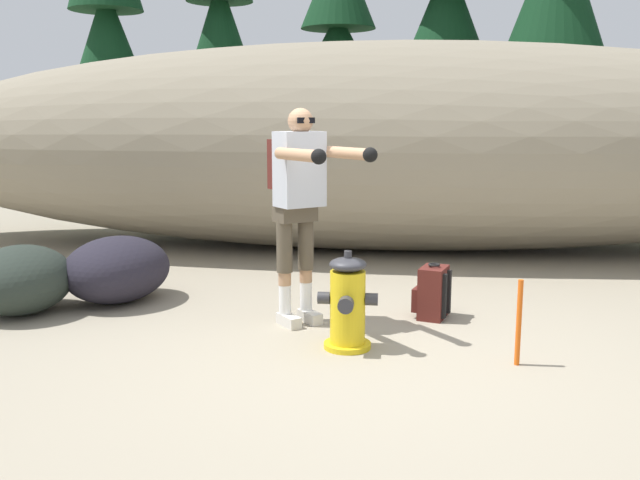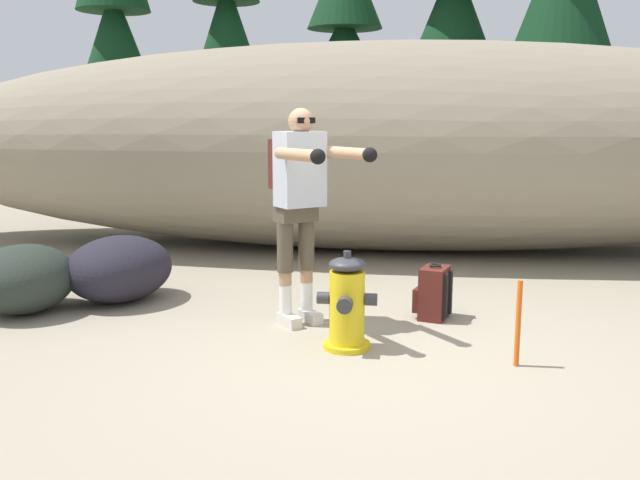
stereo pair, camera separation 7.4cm
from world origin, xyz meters
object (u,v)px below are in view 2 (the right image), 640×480
(fire_hydrant, at_px, (347,304))
(boulder_mid, at_px, (120,269))
(survey_stake, at_px, (518,323))
(spare_backpack, at_px, (433,293))
(utility_worker, at_px, (300,189))
(boulder_large, at_px, (24,279))

(fire_hydrant, distance_m, boulder_mid, 2.44)
(survey_stake, bearing_deg, boulder_mid, 159.30)
(fire_hydrant, height_order, spare_backpack, fire_hydrant)
(utility_worker, xyz_separation_m, spare_backpack, (1.09, 0.31, -0.89))
(spare_backpack, height_order, survey_stake, survey_stake)
(spare_backpack, relative_size, survey_stake, 0.78)
(utility_worker, height_order, boulder_large, utility_worker)
(boulder_mid, bearing_deg, survey_stake, -20.70)
(survey_stake, bearing_deg, boulder_large, 168.63)
(fire_hydrant, height_order, boulder_mid, fire_hydrant)
(spare_backpack, xyz_separation_m, boulder_mid, (-2.85, 0.20, 0.09))
(boulder_mid, distance_m, survey_stake, 3.61)
(fire_hydrant, xyz_separation_m, survey_stake, (1.18, -0.22, -0.03))
(spare_backpack, height_order, boulder_large, boulder_large)
(spare_backpack, distance_m, boulder_mid, 2.86)
(spare_backpack, bearing_deg, boulder_large, 21.14)
(survey_stake, bearing_deg, utility_worker, 154.76)
(fire_hydrant, xyz_separation_m, boulder_mid, (-2.20, 1.06, -0.03))
(boulder_mid, bearing_deg, fire_hydrant, -25.76)
(utility_worker, xyz_separation_m, survey_stake, (1.61, -0.76, -0.81))
(fire_hydrant, distance_m, boulder_large, 2.93)
(spare_backpack, relative_size, boulder_mid, 0.45)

